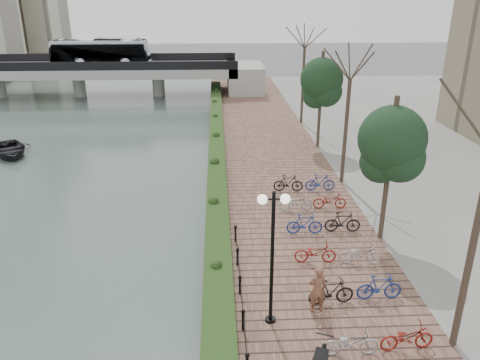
{
  "coord_description": "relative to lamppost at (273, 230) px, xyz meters",
  "views": [
    {
      "loc": [
        0.66,
        -9.53,
        10.75
      ],
      "look_at": [
        1.78,
        12.69,
        2.0
      ],
      "focal_mm": 35.0,
      "sensor_mm": 36.0,
      "label": 1
    }
  ],
  "objects": [
    {
      "name": "boat",
      "position": [
        -16.67,
        19.99,
        -3.46
      ],
      "size": [
        4.9,
        5.43,
        0.92
      ],
      "primitive_type": "imported",
      "rotation": [
        0.0,
        0.0,
        0.49
      ],
      "color": "black",
      "rests_on": "river_water"
    },
    {
      "name": "river_water",
      "position": [
        -17.35,
        21.59,
        -3.93
      ],
      "size": [
        30.0,
        130.0,
        0.02
      ],
      "primitive_type": "cube",
      "color": "#465751",
      "rests_on": "ground"
    },
    {
      "name": "lamppost",
      "position": [
        0.0,
        0.0,
        0.0
      ],
      "size": [
        1.02,
        0.32,
        4.76
      ],
      "color": "black",
      "rests_on": "promenade"
    },
    {
      "name": "bicycle_parking",
      "position": [
        3.15,
        4.74,
        -2.97
      ],
      "size": [
        2.4,
        14.69,
        1.0
      ],
      "color": "#A4A4A8",
      "rests_on": "promenade"
    },
    {
      "name": "street_trees",
      "position": [
        5.65,
        9.27,
        -0.25
      ],
      "size": [
        3.2,
        37.12,
        6.8
      ],
      "color": "#31261D",
      "rests_on": "promenade"
    },
    {
      "name": "bridge",
      "position": [
        -16.76,
        41.59,
        -0.57
      ],
      "size": [
        36.0,
        10.77,
        6.5
      ],
      "color": "#A5A5A0",
      "rests_on": "ground"
    },
    {
      "name": "promenade",
      "position": [
        1.65,
        14.09,
        -3.69
      ],
      "size": [
        8.0,
        75.0,
        0.5
      ],
      "primitive_type": "cube",
      "color": "brown",
      "rests_on": "ground"
    },
    {
      "name": "hedge",
      "position": [
        -1.75,
        16.59,
        -3.14
      ],
      "size": [
        1.1,
        56.0,
        0.6
      ],
      "primitive_type": "cube",
      "color": "#1C3E16",
      "rests_on": "promenade"
    },
    {
      "name": "pedestrian",
      "position": [
        1.65,
        0.46,
        -2.56
      ],
      "size": [
        0.69,
        0.51,
        1.76
      ],
      "primitive_type": "imported",
      "rotation": [
        0.0,
        0.0,
        3.29
      ],
      "color": "brown",
      "rests_on": "promenade"
    },
    {
      "name": "chain_fence",
      "position": [
        -0.95,
        -1.41,
        -3.09
      ],
      "size": [
        0.1,
        14.1,
        0.7
      ],
      "color": "black",
      "rests_on": "promenade"
    }
  ]
}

